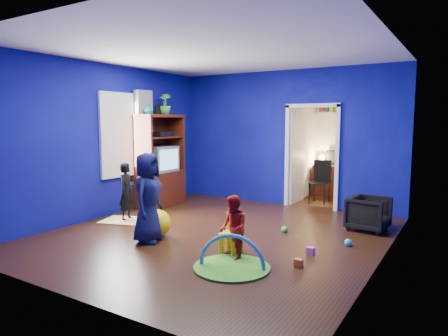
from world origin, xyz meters
The scene contains 32 objects.
floor centered at (0.00, 0.00, 0.00)m, with size 5.00×5.50×0.01m, color black.
ceiling centered at (0.00, 0.00, 2.90)m, with size 5.00×5.50×0.01m, color white.
wall_back centered at (0.00, 2.75, 1.45)m, with size 5.00×0.02×2.90m, color #0B096F.
wall_front centered at (0.00, -2.75, 1.45)m, with size 5.00×0.02×2.90m, color #0B096F.
wall_left centered at (-2.50, 0.00, 1.45)m, with size 0.02×5.50×2.90m, color #0B096F.
wall_right centered at (2.50, 0.00, 1.45)m, with size 0.02×5.50×2.90m, color #0B096F.
alcove centered at (0.60, 3.62, 1.25)m, with size 1.00×1.75×2.50m, color silver, non-canonical shape.
armchair centered at (2.03, 1.55, 0.29)m, with size 0.61×0.63×0.57m, color black.
child_black centered at (-1.90, -0.09, 0.54)m, with size 0.39×0.26×1.08m, color black.
child_navy centered at (-0.68, -0.87, 0.68)m, with size 0.66×0.43×1.36m, color #10123C.
toddler_red centered at (0.82, -0.87, 0.43)m, with size 0.42×0.33×0.86m, color red.
vase centered at (-2.22, 0.89, 2.06)m, with size 0.20×0.20×0.20m, color #0D606B.
potted_plant centered at (-2.22, 1.41, 2.19)m, with size 0.26×0.26×0.46m, color #378630.
tv_armoire centered at (-2.22, 1.19, 0.98)m, with size 0.58×1.14×1.96m, color #370F09.
crt_tv centered at (-2.18, 1.19, 1.02)m, with size 0.46×0.70×0.54m, color silver.
yellow_blanket centered at (-1.90, -0.19, 0.01)m, with size 0.75×0.60×0.03m, color #F2E07A.
hopper_ball centered at (-0.73, -0.62, 0.22)m, with size 0.45×0.45×0.45m, color yellow.
kid_chair centered at (0.67, -0.67, 0.25)m, with size 0.28×0.28×0.50m, color yellow.
play_mat centered at (0.97, -1.16, 0.01)m, with size 0.96×0.96×0.03m, color green.
toy_arch centered at (0.97, -1.16, 0.02)m, with size 0.86×0.86×0.05m, color #3F8CD8.
window_left centered at (-2.48, 0.35, 1.55)m, with size 0.03×0.95×1.55m, color white.
curtain centered at (-2.37, 0.90, 1.25)m, with size 0.14×0.42×2.40m, color slate.
doorway centered at (0.60, 2.75, 1.05)m, with size 1.16×0.10×2.10m, color white.
study_desk centered at (0.60, 4.26, 0.38)m, with size 0.88×0.44×0.75m, color #3D140A.
desk_monitor centered at (0.60, 4.38, 0.95)m, with size 0.40×0.05×0.32m, color black.
desk_lamp centered at (0.32, 4.32, 0.93)m, with size 0.14×0.14×0.14m, color #FFD88C.
folding_chair centered at (0.60, 3.30, 0.46)m, with size 0.40×0.40×0.92m, color black.
book_shelf centered at (0.60, 4.37, 2.02)m, with size 0.88×0.24×0.04m, color white.
toy_0 centered at (1.66, -0.66, 0.05)m, with size 0.10×0.08×0.10m, color orange.
toy_1 centered at (1.97, 0.52, 0.06)m, with size 0.11×0.11×0.11m, color #29AEE9.
toy_2 centered at (0.89, 0.69, 0.06)m, with size 0.11×0.11×0.11m, color green.
toy_3 centered at (1.62, -0.13, 0.05)m, with size 0.10×0.08×0.10m, color #D550AA.
Camera 1 is at (3.40, -5.28, 1.83)m, focal length 32.00 mm.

